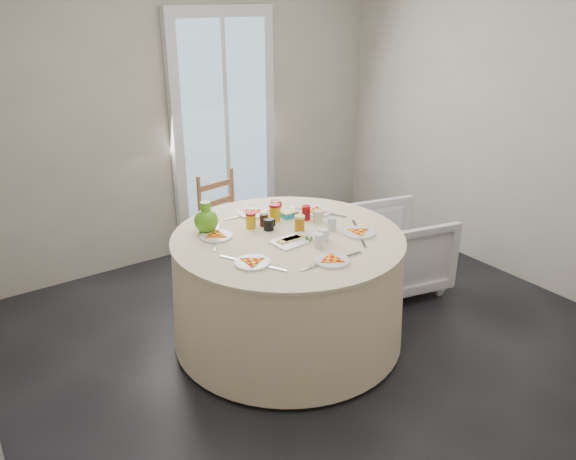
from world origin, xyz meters
TOP-DOWN VIEW (x-y plane):
  - floor at (0.00, 0.00)m, footprint 4.00×4.00m
  - wall_back at (0.00, 2.00)m, footprint 4.00×0.02m
  - wall_right at (2.00, 0.00)m, footprint 0.02×4.00m
  - glass_door at (0.40, 1.95)m, footprint 1.00×0.08m
  - table at (-0.08, 0.30)m, footprint 1.53×1.53m
  - wooden_chair at (0.08, 1.35)m, footprint 0.44×0.42m
  - armchair at (1.05, 0.42)m, footprint 0.79×0.82m
  - place_settings at (-0.08, 0.30)m, footprint 1.15×1.15m
  - jar_cluster at (-0.02, 0.50)m, footprint 0.48×0.32m
  - butter_tub at (0.11, 0.56)m, footprint 0.11×0.08m
  - green_pitcher at (-0.47, 0.64)m, footprint 0.17×0.17m
  - cheese_platter at (-0.11, 0.20)m, footprint 0.28×0.19m
  - mugs_glasses at (0.05, 0.33)m, footprint 0.64×0.64m

SIDE VIEW (x-z plane):
  - floor at x=0.00m, z-range 0.00..0.00m
  - table at x=-0.08m, z-range -0.01..0.76m
  - armchair at x=1.05m, z-range 0.03..0.75m
  - wooden_chair at x=0.08m, z-range 0.04..0.90m
  - place_settings at x=-0.08m, z-range 0.76..0.78m
  - cheese_platter at x=-0.11m, z-range 0.76..0.79m
  - butter_tub at x=0.11m, z-range 0.76..0.81m
  - mugs_glasses at x=0.05m, z-range 0.76..0.86m
  - jar_cluster at x=-0.02m, z-range 0.76..0.88m
  - green_pitcher at x=-0.47m, z-range 0.77..0.97m
  - glass_door at x=0.40m, z-range 0.00..2.10m
  - wall_back at x=0.00m, z-range 0.00..2.60m
  - wall_right at x=2.00m, z-range 0.00..2.60m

